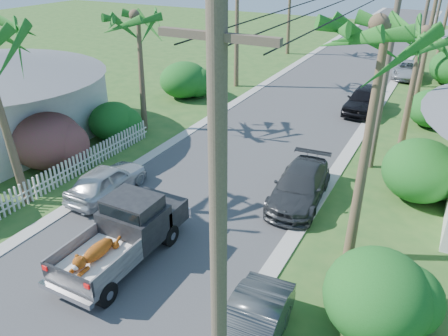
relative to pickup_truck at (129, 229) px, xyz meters
The scene contains 24 objects.
ground 2.70m from the pickup_truck, 84.59° to the right, with size 120.00×120.00×0.00m, color #29541F.
road 22.53m from the pickup_truck, 89.40° to the left, with size 8.00×100.00×0.02m, color #38383A.
curb_left 22.89m from the pickup_truck, 100.24° to the left, with size 0.60×100.00×0.06m, color #A5A39E.
curb_right 22.98m from the pickup_truck, 78.60° to the left, with size 0.60×100.00×0.06m, color #A5A39E.
pickup_truck is the anchor object (origin of this frame).
parked_car_rn 5.56m from the pickup_truck, 19.20° to the right, with size 1.38×3.96×1.31m, color #34383A.
parked_car_rm 7.10m from the pickup_truck, 57.02° to the left, with size 1.90×4.67×1.36m, color #2D2F32.
parked_car_rf 18.52m from the pickup_truck, 78.04° to the left, with size 1.85×4.59×1.56m, color black.
parked_car_rd 28.40m from the pickup_truck, 79.38° to the left, with size 2.09×4.54×1.26m, color #AFB2B7.
parked_car_ln 4.31m from the pickup_truck, 141.53° to the left, with size 1.56×3.89×1.33m, color silver.
palm_l_b 12.64m from the pickup_truck, 124.63° to the left, with size 4.40×4.40×7.40m.
palm_r_a 9.81m from the pickup_truck, 28.21° to the left, with size 4.40×4.40×8.70m.
palm_r_b 15.08m from the pickup_truck, 61.34° to the left, with size 4.40×4.40×7.20m.
shrub_l_b 8.34m from the pickup_truck, 155.13° to the left, with size 3.00×3.30×2.60m, color #B2194B.
shrub_l_c 10.38m from the pickup_truck, 133.66° to the left, with size 2.40×2.64×2.00m, color #154C16.
shrub_l_d 17.34m from the pickup_truck, 116.60° to the left, with size 3.20×3.52×2.40m, color #154C16.
shrub_r_a 7.85m from the pickup_truck, ahead, with size 2.80×3.08×2.30m, color #154C16.
shrub_r_b 11.70m from the pickup_truck, 46.63° to the left, with size 3.00×3.30×2.50m, color #154C16.
shrub_r_c 19.14m from the pickup_truck, 66.16° to the left, with size 2.60×2.86×2.10m, color #154C16.
picket_fence 6.52m from the pickup_truck, 152.46° to the left, with size 0.10×11.00×1.00m, color white.
utility_pole_a 8.19m from the pickup_truck, 37.60° to the right, with size 1.60×0.26×9.00m.
utility_pole_b 12.54m from the pickup_truck, 60.95° to the left, with size 1.60×0.26×9.00m.
utility_pole_c 26.41m from the pickup_truck, 77.11° to the left, with size 1.60×0.26×9.00m.
utility_pole_d 41.08m from the pickup_truck, 81.80° to the left, with size 1.60×0.26×9.00m.
Camera 1 is at (8.11, -6.57, 9.34)m, focal length 35.00 mm.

